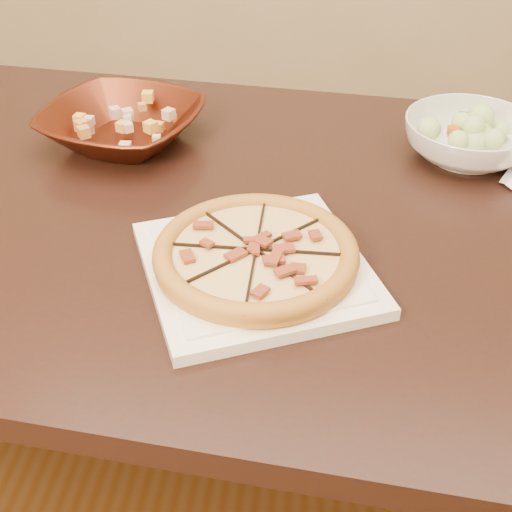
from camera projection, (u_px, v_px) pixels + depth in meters
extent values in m
cube|color=#442812|center=(297.00, 494.00, 1.57)|extent=(4.00, 4.00, 0.02)
cube|color=black|center=(222.00, 216.00, 1.11)|extent=(1.51, 1.05, 0.04)
cube|color=white|center=(256.00, 269.00, 0.96)|extent=(0.38, 0.38, 0.02)
cube|color=white|center=(256.00, 262.00, 0.95)|extent=(0.32, 0.32, 0.00)
cylinder|color=orange|center=(256.00, 257.00, 0.95)|extent=(0.27, 0.27, 0.01)
torus|color=orange|center=(256.00, 252.00, 0.94)|extent=(0.27, 0.27, 0.03)
cylinder|color=#DCD178|center=(256.00, 253.00, 0.94)|extent=(0.22, 0.22, 0.01)
cube|color=black|center=(256.00, 250.00, 0.94)|extent=(0.00, 0.27, 0.01)
cube|color=black|center=(256.00, 250.00, 0.94)|extent=(0.19, 0.19, 0.01)
cube|color=black|center=(256.00, 250.00, 0.94)|extent=(0.27, 0.00, 0.01)
cube|color=black|center=(256.00, 250.00, 0.94)|extent=(0.19, 0.19, 0.01)
cube|color=#A03E1F|center=(271.00, 249.00, 0.94)|extent=(0.02, 0.01, 0.00)
cube|color=#A03E1F|center=(289.00, 243.00, 0.95)|extent=(0.03, 0.02, 0.00)
cube|color=#A03E1F|center=(299.00, 231.00, 0.97)|extent=(0.03, 0.03, 0.00)
cube|color=#A03E1F|center=(268.00, 239.00, 0.95)|extent=(0.02, 0.03, 0.00)
cube|color=#A03E1F|center=(267.00, 227.00, 0.98)|extent=(0.02, 0.03, 0.00)
cube|color=#A03E1F|center=(252.00, 216.00, 1.00)|extent=(0.02, 0.03, 0.00)
cube|color=#A03E1F|center=(246.00, 234.00, 0.96)|extent=(0.02, 0.03, 0.00)
cube|color=#A03E1F|center=(226.00, 230.00, 0.97)|extent=(0.03, 0.03, 0.00)
cube|color=#A03E1F|center=(200.00, 232.00, 0.97)|extent=(0.03, 0.02, 0.00)
cube|color=#A03E1F|center=(224.00, 246.00, 0.94)|extent=(0.02, 0.01, 0.00)
cube|color=#A03E1F|center=(206.00, 255.00, 0.92)|extent=(0.03, 0.02, 0.00)
cube|color=#A03E1F|center=(240.00, 254.00, 0.93)|extent=(0.03, 0.03, 0.00)
cube|color=#A03E1F|center=(233.00, 267.00, 0.90)|extent=(0.02, 0.03, 0.00)
cube|color=#A03E1F|center=(239.00, 282.00, 0.88)|extent=(0.02, 0.03, 0.00)
cube|color=#A03E1F|center=(258.00, 263.00, 0.91)|extent=(0.02, 0.03, 0.00)
cube|color=#A03E1F|center=(274.00, 272.00, 0.89)|extent=(0.02, 0.03, 0.00)
cube|color=#A03E1F|center=(302.00, 276.00, 0.89)|extent=(0.03, 0.03, 0.00)
cube|color=#A03E1F|center=(283.00, 256.00, 0.92)|extent=(0.03, 0.02, 0.00)
imported|color=#5F2515|center=(123.00, 125.00, 1.25)|extent=(0.33, 0.33, 0.07)
cube|color=#CEAF97|center=(120.00, 100.00, 1.22)|extent=(0.03, 0.03, 0.03)
cube|color=#C57D39|center=(130.00, 100.00, 1.23)|extent=(0.03, 0.03, 0.03)
cube|color=gold|center=(139.00, 96.00, 1.24)|extent=(0.03, 0.03, 0.03)
cube|color=#CEAF97|center=(143.00, 91.00, 1.26)|extent=(0.03, 0.03, 0.03)
cube|color=#C57D39|center=(122.00, 98.00, 1.23)|extent=(0.03, 0.03, 0.03)
cube|color=gold|center=(122.00, 94.00, 1.25)|extent=(0.03, 0.03, 0.03)
cube|color=#CEAF97|center=(116.00, 90.00, 1.26)|extent=(0.03, 0.03, 0.03)
cube|color=#C57D39|center=(119.00, 100.00, 1.22)|extent=(0.03, 0.03, 0.03)
cube|color=gold|center=(111.00, 98.00, 1.23)|extent=(0.03, 0.03, 0.03)
cube|color=#CEAF97|center=(99.00, 98.00, 1.23)|extent=(0.03, 0.03, 0.03)
cube|color=#C57D39|center=(87.00, 101.00, 1.22)|extent=(0.03, 0.03, 0.03)
cube|color=gold|center=(113.00, 102.00, 1.22)|extent=(0.03, 0.03, 0.03)
cube|color=#CEAF97|center=(105.00, 105.00, 1.21)|extent=(0.03, 0.03, 0.03)
cube|color=#C57D39|center=(101.00, 111.00, 1.19)|extent=(0.03, 0.03, 0.03)
cube|color=gold|center=(119.00, 101.00, 1.22)|extent=(0.03, 0.03, 0.03)
cube|color=#CEAF97|center=(119.00, 106.00, 1.21)|extent=(0.03, 0.03, 0.03)
cube|color=#C57D39|center=(127.00, 109.00, 1.19)|extent=(0.03, 0.03, 0.03)
cube|color=gold|center=(141.00, 111.00, 1.19)|extent=(0.03, 0.03, 0.03)
cube|color=#CEAF97|center=(126.00, 102.00, 1.22)|extent=(0.03, 0.03, 0.03)
imported|color=white|center=(469.00, 139.00, 1.21)|extent=(0.29, 0.29, 0.07)
sphere|color=#D3ED7C|center=(474.00, 110.00, 1.17)|extent=(0.04, 0.04, 0.04)
sphere|color=#D3ED7C|center=(485.00, 109.00, 1.18)|extent=(0.04, 0.04, 0.04)
sphere|color=#D3ED7C|center=(489.00, 103.00, 1.20)|extent=(0.04, 0.04, 0.04)
sphere|color=#D3ED7C|center=(476.00, 108.00, 1.18)|extent=(0.04, 0.04, 0.04)
sphere|color=#D3ED7C|center=(470.00, 102.00, 1.20)|extent=(0.04, 0.04, 0.04)
sphere|color=#D3ED7C|center=(473.00, 110.00, 1.18)|extent=(0.04, 0.04, 0.04)
sphere|color=#D3ED7C|center=(462.00, 106.00, 1.19)|extent=(0.04, 0.04, 0.04)
sphere|color=#D3ED7C|center=(447.00, 107.00, 1.19)|extent=(0.04, 0.04, 0.04)
sphere|color=#D3ED7C|center=(466.00, 111.00, 1.17)|extent=(0.04, 0.04, 0.04)
sphere|color=#D3ED7C|center=(458.00, 115.00, 1.16)|extent=(0.04, 0.04, 0.04)
sphere|color=#D3ED7C|center=(473.00, 111.00, 1.17)|extent=(0.04, 0.04, 0.04)
sphere|color=#D3ED7C|center=(475.00, 117.00, 1.15)|extent=(0.04, 0.04, 0.04)
sphere|color=#D3ED7C|center=(487.00, 123.00, 1.14)|extent=(0.04, 0.04, 0.04)
sphere|color=#D3ED7C|center=(482.00, 114.00, 1.16)|extent=(0.04, 0.04, 0.04)
sphere|color=#D3ED7C|center=(497.00, 115.00, 1.16)|extent=(0.04, 0.04, 0.04)
cube|color=#BF4D07|center=(487.00, 110.00, 1.20)|extent=(0.02, 0.02, 0.01)
cube|color=#BF4D07|center=(459.00, 120.00, 1.16)|extent=(0.02, 0.02, 0.01)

